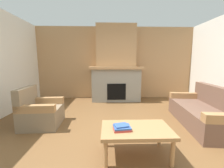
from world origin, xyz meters
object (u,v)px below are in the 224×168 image
Objects in this scene: fireplace at (116,68)px; couch at (204,112)px; armchair at (40,112)px; coffee_table at (136,132)px.

fireplace is 1.43× the size of couch.
armchair is 2.19m from coffee_table.
fireplace reaches higher than coffee_table.
fireplace is 2.70× the size of coffee_table.
couch is at bearing -50.82° from fireplace.
couch is 1.98m from coffee_table.
armchair is at bearing -129.73° from fireplace.
fireplace is 3.18× the size of armchair.
armchair is at bearing 150.07° from coffee_table.
fireplace reaches higher than couch.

